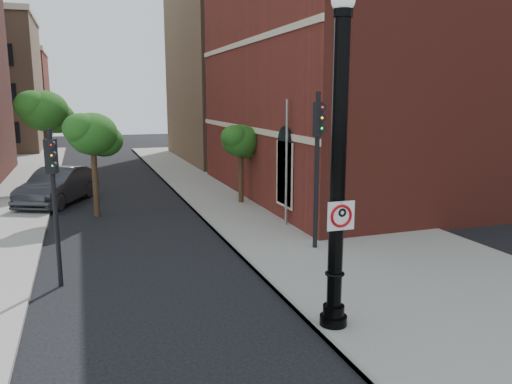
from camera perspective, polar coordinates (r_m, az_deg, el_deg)
name	(u,v)px	position (r m, az deg, el deg)	size (l,w,h in m)	color
ground	(228,350)	(10.54, -3.19, -17.59)	(120.00, 120.00, 0.00)	black
sidewalk_right	(298,215)	(21.33, 4.82, -2.61)	(8.00, 60.00, 0.12)	gray
curb_edge	(208,222)	(20.08, -5.55, -3.45)	(0.10, 60.00, 0.14)	gray
brick_wall_building	(438,73)	(29.50, 20.11, 12.63)	(22.30, 16.30, 12.50)	maroon
bg_building_tan_b	(311,72)	(43.15, 6.29, 13.44)	(22.00, 14.00, 14.00)	#946D51
lamppost	(338,182)	(10.45, 9.31, 1.09)	(0.60, 0.60, 7.08)	black
no_parking_sign	(341,216)	(10.43, 9.69, -2.67)	(0.61, 0.07, 0.61)	white
parked_car	(58,186)	(25.32, -21.70, 0.63)	(1.81, 5.20, 1.71)	#2A2A2E
traffic_signal_left	(53,182)	(13.90, -22.16, 1.05)	(0.33, 0.37, 4.21)	black
traffic_signal_right	(318,145)	(16.02, 7.05, 5.31)	(0.42, 0.46, 5.18)	black
utility_pole	(286,165)	(19.04, 3.50, 3.13)	(0.10, 0.10, 4.92)	#999999
street_tree_a	(93,135)	(21.81, -18.12, 6.19)	(2.43, 2.19, 4.37)	#372316
street_tree_b	(45,112)	(28.86, -22.99, 8.41)	(2.96, 2.68, 5.34)	#372316
street_tree_c	(241,142)	(23.20, -1.72, 5.73)	(2.08, 1.88, 3.75)	#372316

